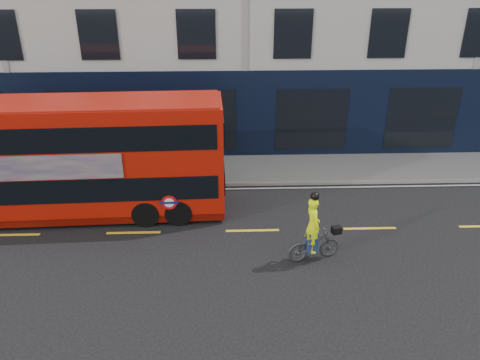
{
  "coord_description": "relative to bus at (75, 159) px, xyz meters",
  "views": [
    {
      "loc": [
        -0.89,
        -12.02,
        8.28
      ],
      "look_at": [
        -0.38,
        2.76,
        1.3
      ],
      "focal_mm": 35.0,
      "sensor_mm": 36.0,
      "label": 1
    }
  ],
  "objects": [
    {
      "name": "road_edge_line",
      "position": [
        6.03,
        1.77,
        -2.12
      ],
      "size": [
        58.0,
        0.1,
        0.01
      ],
      "primitive_type": "cube",
      "color": "silver",
      "rests_on": "ground"
    },
    {
      "name": "lane_dashes",
      "position": [
        6.03,
        -1.43,
        -2.12
      ],
      "size": [
        58.0,
        0.12,
        0.01
      ],
      "primitive_type": null,
      "color": "yellow",
      "rests_on": "ground"
    },
    {
      "name": "kerb",
      "position": [
        6.03,
        2.07,
        -2.06
      ],
      "size": [
        60.0,
        0.12,
        0.13
      ],
      "primitive_type": "cube",
      "color": "gray",
      "rests_on": "ground"
    },
    {
      "name": "cyclist",
      "position": [
        7.76,
        -3.15,
        -1.34
      ],
      "size": [
        1.72,
        0.84,
        2.3
      ],
      "rotation": [
        0.0,
        0.0,
        0.24
      ],
      "color": "#404244",
      "rests_on": "ground"
    },
    {
      "name": "ground",
      "position": [
        6.03,
        -2.93,
        -2.12
      ],
      "size": [
        120.0,
        120.0,
        0.0
      ],
      "primitive_type": "plane",
      "color": "black",
      "rests_on": "ground"
    },
    {
      "name": "bus",
      "position": [
        0.0,
        0.0,
        0.0
      ],
      "size": [
        10.35,
        2.72,
        4.14
      ],
      "rotation": [
        0.0,
        0.0,
        0.04
      ],
      "color": "#B11307",
      "rests_on": "ground"
    },
    {
      "name": "pavement",
      "position": [
        6.03,
        3.57,
        -2.06
      ],
      "size": [
        60.0,
        3.0,
        0.12
      ],
      "primitive_type": "cube",
      "color": "slate",
      "rests_on": "ground"
    }
  ]
}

